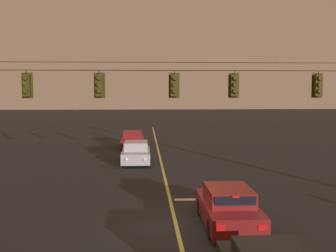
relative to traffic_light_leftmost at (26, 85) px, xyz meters
name	(u,v)px	position (x,y,z in m)	size (l,w,h in m)	color
ground_plane	(177,227)	(6.20, -4.37, -4.98)	(180.00, 180.00, 0.00)	black
lane_centre_stripe	(163,171)	(6.20, 6.02, -4.98)	(0.14, 60.00, 0.01)	#D1C64C
stop_bar_paint	(213,199)	(8.10, -0.58, -4.98)	(3.40, 0.36, 0.01)	silver
signal_span_assembly	(169,115)	(6.20, 0.02, -1.31)	(20.03, 0.32, 7.04)	#2D2116
traffic_light_leftmost	(26,85)	(0.00, 0.00, 0.00)	(0.48, 0.41, 1.22)	black
traffic_light_left_inner	(99,85)	(3.13, 0.00, 0.00)	(0.48, 0.41, 1.22)	black
traffic_light_centre	(174,85)	(6.42, 0.00, 0.00)	(0.48, 0.41, 1.22)	black
traffic_light_right_inner	(234,85)	(9.09, 0.00, 0.00)	(0.48, 0.41, 1.22)	black
traffic_light_rightmost	(318,85)	(12.90, 0.00, 0.00)	(0.48, 0.41, 1.22)	black
car_waiting_near_lane	(228,208)	(8.03, -4.29, -4.34)	(1.80, 4.33, 1.39)	maroon
car_oncoming_lead	(136,153)	(4.55, 9.20, -4.34)	(1.80, 4.42, 1.39)	#A5A5AD
car_oncoming_trailing	(133,140)	(4.16, 16.31, -4.34)	(1.80, 4.42, 1.39)	maroon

